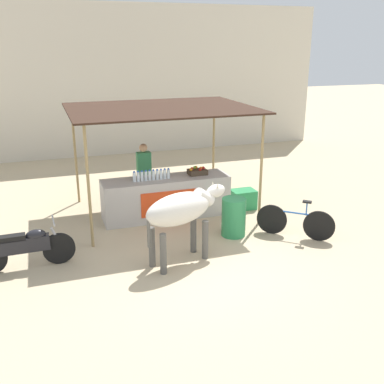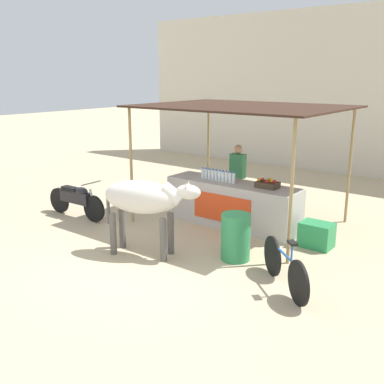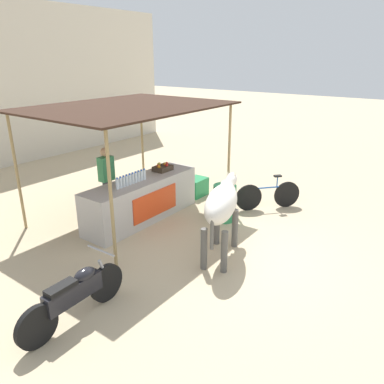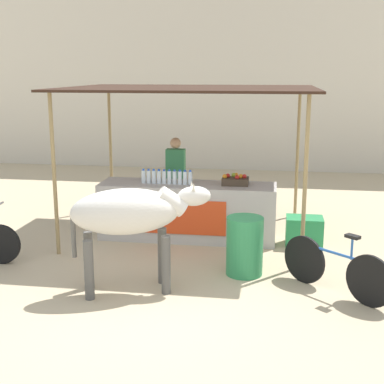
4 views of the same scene
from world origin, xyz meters
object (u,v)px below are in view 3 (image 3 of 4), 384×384
fruit_crate (163,168)px  cooler_box (196,187)px  stall_counter (142,199)px  water_barrel (224,203)px  bicycle_leaning (268,195)px  vendor_behind_counter (107,182)px  motorcycle_parked (75,294)px  cow (222,205)px

fruit_crate → cooler_box: size_ratio=0.73×
stall_counter → water_barrel: size_ratio=3.58×
fruit_crate → stall_counter: bearing=-176.0°
bicycle_leaning → water_barrel: bearing=156.8°
stall_counter → vendor_behind_counter: vendor_behind_counter is taller
cooler_box → water_barrel: 1.72m
cooler_box → water_barrel: water_barrel is taller
stall_counter → fruit_crate: fruit_crate is taller
fruit_crate → motorcycle_parked: bearing=-156.2°
cooler_box → motorcycle_parked: (-5.12, -1.59, 0.19)m
cooler_box → cow: size_ratio=0.33×
fruit_crate → water_barrel: (0.26, -1.60, -0.61)m
fruit_crate → bicycle_leaning: 2.67m
stall_counter → cow: (-0.36, -2.35, 0.55)m
vendor_behind_counter → cooler_box: size_ratio=2.75×
cooler_box → cow: bearing=-136.0°
fruit_crate → water_barrel: 1.73m
water_barrel → motorcycle_parked: motorcycle_parked is taller
water_barrel → bicycle_leaning: bearing=-23.2°
vendor_behind_counter → bicycle_leaning: bearing=-47.0°
fruit_crate → cooler_box: fruit_crate is taller
stall_counter → fruit_crate: 0.98m
bicycle_leaning → cow: bearing=-173.7°
cooler_box → motorcycle_parked: bearing=-162.8°
vendor_behind_counter → motorcycle_parked: (-2.80, -2.44, -0.42)m
fruit_crate → cow: cow is taller
cooler_box → motorcycle_parked: size_ratio=0.33×
cooler_box → bicycle_leaning: (0.30, -1.96, 0.11)m
vendor_behind_counter → cooler_box: vendor_behind_counter is taller
cooler_box → cow: (-2.33, -2.25, 0.79)m
motorcycle_parked → stall_counter: bearing=28.2°
fruit_crate → cow: 2.67m
fruit_crate → motorcycle_parked: 4.36m
stall_counter → bicycle_leaning: size_ratio=2.34×
stall_counter → cow: 2.44m
stall_counter → cow: bearing=-98.6°
stall_counter → vendor_behind_counter: bearing=114.6°
water_barrel → cow: size_ratio=0.46×
fruit_crate → bicycle_leaning: size_ratio=0.34×
cooler_box → water_barrel: bearing=-122.0°
vendor_behind_counter → water_barrel: bearing=-58.4°
water_barrel → motorcycle_parked: bearing=-178.1°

